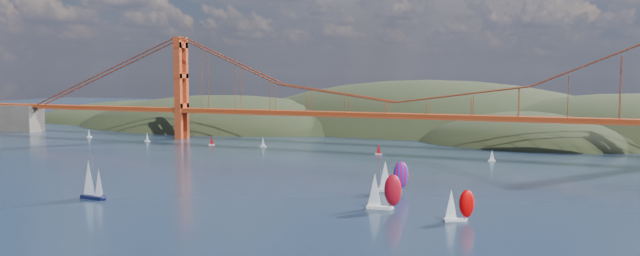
% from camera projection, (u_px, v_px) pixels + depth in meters
% --- Properties ---
extents(ground, '(1200.00, 1200.00, 0.00)m').
position_uv_depth(ground, '(170.00, 247.00, 128.90)').
color(ground, black).
rests_on(ground, ground).
extents(headlands, '(725.00, 225.00, 96.00)m').
position_uv_depth(headlands, '(512.00, 154.00, 370.51)').
color(headlands, black).
rests_on(headlands, ground).
extents(bridge, '(552.00, 12.00, 55.00)m').
position_uv_depth(bridge, '(393.00, 80.00, 293.04)').
color(bridge, maroon).
rests_on(bridge, ground).
extents(sloop_navy, '(8.08, 4.71, 12.40)m').
position_uv_depth(sloop_navy, '(92.00, 180.00, 177.33)').
color(sloop_navy, black).
rests_on(sloop_navy, ground).
extents(racer_0, '(9.42, 4.19, 10.67)m').
position_uv_depth(racer_0, '(383.00, 190.00, 163.83)').
color(racer_0, silver).
rests_on(racer_0, ground).
extents(racer_1, '(7.68, 5.86, 8.68)m').
position_uv_depth(racer_1, '(459.00, 204.00, 150.91)').
color(racer_1, silver).
rests_on(racer_1, ground).
extents(racer_rwb, '(9.36, 5.52, 10.50)m').
position_uv_depth(racer_rwb, '(393.00, 175.00, 188.22)').
color(racer_rwb, silver).
rests_on(racer_rwb, ground).
extents(distant_boat_0, '(3.00, 2.00, 4.70)m').
position_uv_depth(distant_boat_0, '(89.00, 133.00, 345.75)').
color(distant_boat_0, silver).
rests_on(distant_boat_0, ground).
extents(distant_boat_1, '(3.00, 2.00, 4.70)m').
position_uv_depth(distant_boat_1, '(147.00, 137.00, 325.45)').
color(distant_boat_1, silver).
rests_on(distant_boat_1, ground).
extents(distant_boat_2, '(3.00, 2.00, 4.70)m').
position_uv_depth(distant_boat_2, '(212.00, 140.00, 308.63)').
color(distant_boat_2, silver).
rests_on(distant_boat_2, ground).
extents(distant_boat_3, '(3.00, 2.00, 4.70)m').
position_uv_depth(distant_boat_3, '(263.00, 142.00, 302.16)').
color(distant_boat_3, silver).
rests_on(distant_boat_3, ground).
extents(distant_boat_8, '(3.00, 2.00, 4.70)m').
position_uv_depth(distant_boat_8, '(492.00, 155.00, 252.85)').
color(distant_boat_8, silver).
rests_on(distant_boat_8, ground).
extents(distant_boat_9, '(3.00, 2.00, 4.70)m').
position_uv_depth(distant_boat_9, '(379.00, 149.00, 273.68)').
color(distant_boat_9, silver).
rests_on(distant_boat_9, ground).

